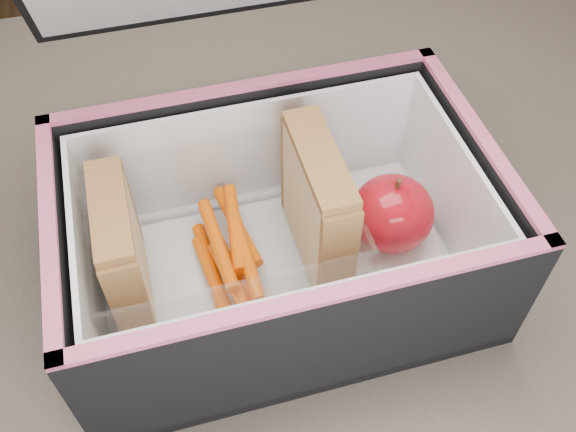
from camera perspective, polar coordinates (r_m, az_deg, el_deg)
The scene contains 8 objects.
kitchen_table at distance 0.63m, azimuth 1.90°, elevation -6.12°, with size 1.20×0.80×0.75m.
lunch_bag at distance 0.47m, azimuth -1.01°, elevation -0.44°, with size 0.31×0.31×0.29m.
plastic_tub at distance 0.48m, azimuth -5.73°, elevation -2.23°, with size 0.19×0.14×0.08m, color white, non-canonical shape.
sandwich_left at distance 0.47m, azimuth -14.49°, elevation -3.01°, with size 0.03×0.09×0.10m.
sandwich_right at distance 0.48m, azimuth 2.60°, elevation 0.94°, with size 0.03×0.10×0.11m.
carrot_sticks at distance 0.50m, azimuth -5.44°, elevation -3.47°, with size 0.05×0.14×0.03m.
paper_napkin at distance 0.54m, azimuth 9.16°, elevation -1.79°, with size 0.07×0.08×0.01m, color white.
red_apple at distance 0.51m, azimuth 9.26°, elevation 0.22°, with size 0.07×0.07×0.07m.
Camera 1 is at (-0.11, -0.33, 1.19)m, focal length 40.00 mm.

